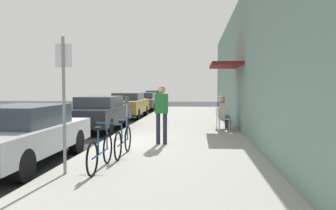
# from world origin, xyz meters

# --- Properties ---
(ground_plane) EXTENTS (60.00, 60.00, 0.00)m
(ground_plane) POSITION_xyz_m (0.00, 0.00, 0.00)
(ground_plane) COLOR #2D2D30
(sidewalk_slab) EXTENTS (4.50, 32.00, 0.12)m
(sidewalk_slab) POSITION_xyz_m (2.25, 2.00, 0.06)
(sidewalk_slab) COLOR #9E9B93
(sidewalk_slab) RESTS_ON ground_plane
(building_facade) EXTENTS (1.40, 32.00, 5.21)m
(building_facade) POSITION_xyz_m (4.64, 2.01, 2.60)
(building_facade) COLOR gray
(building_facade) RESTS_ON ground_plane
(parked_car_0) EXTENTS (1.80, 4.40, 1.35)m
(parked_car_0) POSITION_xyz_m (-1.10, -2.32, 0.71)
(parked_car_0) COLOR #B7B7BC
(parked_car_0) RESTS_ON ground_plane
(parked_car_1) EXTENTS (1.80, 4.40, 1.39)m
(parked_car_1) POSITION_xyz_m (-1.10, 3.65, 0.73)
(parked_car_1) COLOR black
(parked_car_1) RESTS_ON ground_plane
(parked_car_2) EXTENTS (1.80, 4.40, 1.42)m
(parked_car_2) POSITION_xyz_m (-1.10, 9.28, 0.75)
(parked_car_2) COLOR #A58433
(parked_car_2) RESTS_ON ground_plane
(parked_car_3) EXTENTS (1.80, 4.40, 1.33)m
(parked_car_3) POSITION_xyz_m (-1.10, 15.23, 0.70)
(parked_car_3) COLOR #47514C
(parked_car_3) RESTS_ON ground_plane
(parked_car_4) EXTENTS (1.80, 4.40, 1.42)m
(parked_car_4) POSITION_xyz_m (-1.10, 21.39, 0.75)
(parked_car_4) COLOR silver
(parked_car_4) RESTS_ON ground_plane
(parking_meter) EXTENTS (0.12, 0.10, 1.32)m
(parking_meter) POSITION_xyz_m (0.45, 1.84, 0.89)
(parking_meter) COLOR slate
(parking_meter) RESTS_ON sidewalk_slab
(street_sign) EXTENTS (0.32, 0.06, 2.60)m
(street_sign) POSITION_xyz_m (0.40, -3.46, 1.64)
(street_sign) COLOR gray
(street_sign) RESTS_ON sidewalk_slab
(bicycle_0) EXTENTS (0.46, 1.71, 0.90)m
(bicycle_0) POSITION_xyz_m (0.98, -3.08, 0.48)
(bicycle_0) COLOR black
(bicycle_0) RESTS_ON sidewalk_slab
(bicycle_1) EXTENTS (0.46, 1.71, 0.90)m
(bicycle_1) POSITION_xyz_m (1.14, -1.74, 0.48)
(bicycle_1) COLOR black
(bicycle_1) RESTS_ON sidewalk_slab
(cafe_chair_0) EXTENTS (0.48, 0.48, 0.87)m
(cafe_chair_0) POSITION_xyz_m (3.83, 3.05, 0.62)
(cafe_chair_0) COLOR silver
(cafe_chair_0) RESTS_ON sidewalk_slab
(seated_patron_0) EXTENTS (0.45, 0.38, 1.29)m
(seated_patron_0) POSITION_xyz_m (3.89, 3.05, 0.82)
(seated_patron_0) COLOR #232838
(seated_patron_0) RESTS_ON sidewalk_slab
(cafe_chair_1) EXTENTS (0.52, 0.52, 0.87)m
(cafe_chair_1) POSITION_xyz_m (3.83, 3.84, 0.62)
(cafe_chair_1) COLOR silver
(cafe_chair_1) RESTS_ON sidewalk_slab
(seated_patron_1) EXTENTS (0.49, 0.43, 1.29)m
(seated_patron_1) POSITION_xyz_m (3.89, 3.85, 0.82)
(seated_patron_1) COLOR #232838
(seated_patron_1) RESTS_ON sidewalk_slab
(pedestrian_standing) EXTENTS (0.36, 0.22, 1.70)m
(pedestrian_standing) POSITION_xyz_m (1.88, -0.05, 1.12)
(pedestrian_standing) COLOR #232838
(pedestrian_standing) RESTS_ON sidewalk_slab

